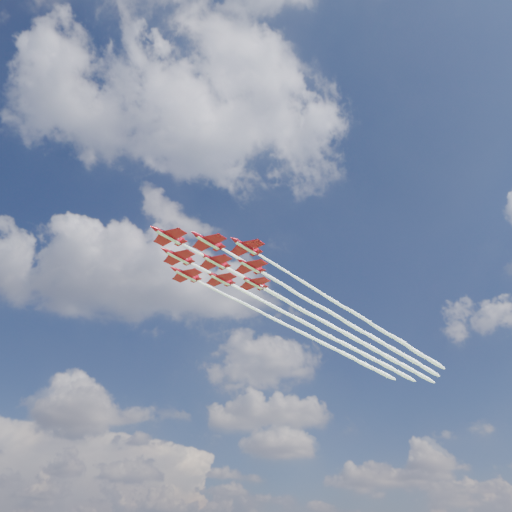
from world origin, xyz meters
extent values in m
cylinder|color=#A40918|center=(-7.91, -13.85, 83.22)|extent=(7.59, 7.09, 1.26)
cone|color=#A40918|center=(-12.13, -17.70, 83.22)|extent=(2.53, 2.47, 1.26)
cone|color=#A40918|center=(-3.95, -10.23, 83.22)|extent=(2.04, 2.00, 1.14)
ellipsoid|color=black|center=(-9.60, -15.39, 83.74)|extent=(2.45, 2.37, 0.82)
cube|color=#A40918|center=(-7.49, -13.46, 83.16)|extent=(9.79, 10.22, 0.16)
cube|color=#A40918|center=(-4.54, -10.77, 83.22)|extent=(3.95, 4.11, 0.14)
cube|color=#A40918|center=(-4.37, -10.61, 84.25)|extent=(1.46, 1.35, 2.06)
cube|color=white|center=(-7.91, -13.85, 82.65)|extent=(7.02, 6.54, 0.14)
cylinder|color=#A40918|center=(3.26, -12.40, 83.22)|extent=(7.59, 7.09, 1.26)
cone|color=#A40918|center=(-0.96, -16.25, 83.22)|extent=(2.53, 2.47, 1.26)
cone|color=#A40918|center=(7.22, -8.78, 83.22)|extent=(2.04, 2.00, 1.14)
ellipsoid|color=black|center=(1.57, -13.94, 83.74)|extent=(2.45, 2.37, 0.82)
cube|color=#A40918|center=(3.68, -12.01, 83.16)|extent=(9.79, 10.22, 0.16)
cube|color=#A40918|center=(6.63, -9.32, 83.22)|extent=(3.95, 4.11, 0.14)
cube|color=#A40918|center=(6.80, -9.16, 84.25)|extent=(1.46, 1.35, 2.06)
cube|color=white|center=(3.26, -12.40, 82.65)|extent=(7.02, 6.54, 0.14)
cylinder|color=#A40918|center=(-5.47, -2.85, 83.22)|extent=(7.59, 7.09, 1.26)
cone|color=#A40918|center=(-9.68, -6.71, 83.22)|extent=(2.53, 2.47, 1.26)
cone|color=#A40918|center=(-1.50, 0.77, 83.22)|extent=(2.04, 2.00, 1.14)
ellipsoid|color=black|center=(-7.15, -4.39, 83.74)|extent=(2.45, 2.37, 0.82)
cube|color=#A40918|center=(-5.04, -2.47, 83.16)|extent=(9.79, 10.22, 0.16)
cube|color=#A40918|center=(-2.09, 0.23, 83.22)|extent=(3.95, 4.11, 0.14)
cube|color=#A40918|center=(-1.92, 0.38, 84.25)|extent=(1.46, 1.35, 2.06)
cube|color=white|center=(-5.47, -2.85, 82.65)|extent=(7.02, 6.54, 0.14)
cylinder|color=#A40918|center=(14.43, -10.95, 83.22)|extent=(7.59, 7.09, 1.26)
cone|color=#A40918|center=(10.21, -14.80, 83.22)|extent=(2.53, 2.47, 1.26)
cone|color=#A40918|center=(18.39, -7.33, 83.22)|extent=(2.04, 2.00, 1.14)
ellipsoid|color=black|center=(12.74, -12.49, 83.74)|extent=(2.45, 2.37, 0.82)
cube|color=#A40918|center=(14.85, -10.57, 83.16)|extent=(9.79, 10.22, 0.16)
cube|color=#A40918|center=(17.80, -7.87, 83.22)|extent=(3.95, 4.11, 0.14)
cube|color=#A40918|center=(17.97, -7.72, 84.25)|extent=(1.46, 1.35, 2.06)
cube|color=white|center=(14.43, -10.95, 82.65)|extent=(7.02, 6.54, 0.14)
cylinder|color=#A40918|center=(5.70, -1.41, 83.22)|extent=(7.59, 7.09, 1.26)
cone|color=#A40918|center=(1.49, -5.26, 83.22)|extent=(2.53, 2.47, 1.26)
cone|color=#A40918|center=(9.67, 2.21, 83.22)|extent=(2.04, 2.00, 1.14)
ellipsoid|color=black|center=(4.02, -2.95, 83.74)|extent=(2.45, 2.37, 0.82)
cube|color=#A40918|center=(6.12, -1.02, 83.16)|extent=(9.79, 10.22, 0.16)
cube|color=#A40918|center=(9.08, 1.68, 83.22)|extent=(3.95, 4.11, 0.14)
cube|color=#A40918|center=(9.24, 1.83, 84.25)|extent=(1.46, 1.35, 2.06)
cube|color=white|center=(5.70, -1.41, 82.65)|extent=(7.02, 6.54, 0.14)
cylinder|color=#A40918|center=(-3.02, 8.14, 83.22)|extent=(7.59, 7.09, 1.26)
cone|color=#A40918|center=(-7.23, 4.29, 83.22)|extent=(2.53, 2.47, 1.26)
cone|color=#A40918|center=(0.94, 11.76, 83.22)|extent=(2.04, 2.00, 1.14)
ellipsoid|color=black|center=(-4.70, 6.60, 83.74)|extent=(2.45, 2.37, 0.82)
cube|color=#A40918|center=(-2.60, 8.52, 83.16)|extent=(9.79, 10.22, 0.16)
cube|color=#A40918|center=(0.35, 11.22, 83.22)|extent=(3.95, 4.11, 0.14)
cube|color=#A40918|center=(0.52, 11.38, 84.25)|extent=(1.46, 1.35, 2.06)
cube|color=white|center=(-3.02, 8.14, 82.65)|extent=(7.02, 6.54, 0.14)
cylinder|color=#A40918|center=(16.87, 0.04, 83.22)|extent=(7.59, 7.09, 1.26)
cone|color=#A40918|center=(12.66, -3.81, 83.22)|extent=(2.53, 2.47, 1.26)
cone|color=#A40918|center=(20.84, 3.66, 83.22)|extent=(2.04, 2.00, 1.14)
ellipsoid|color=black|center=(15.19, -1.50, 83.74)|extent=(2.45, 2.37, 0.82)
cube|color=#A40918|center=(17.29, 0.43, 83.16)|extent=(9.79, 10.22, 0.16)
cube|color=#A40918|center=(20.25, 3.12, 83.22)|extent=(3.95, 4.11, 0.14)
cube|color=#A40918|center=(20.41, 3.28, 84.25)|extent=(1.46, 1.35, 2.06)
cube|color=white|center=(16.87, 0.04, 82.65)|extent=(7.02, 6.54, 0.14)
cylinder|color=#A40918|center=(8.15, 9.59, 83.22)|extent=(7.59, 7.09, 1.26)
cone|color=#A40918|center=(3.93, 5.74, 83.22)|extent=(2.53, 2.47, 1.26)
cone|color=#A40918|center=(12.11, 13.21, 83.22)|extent=(2.04, 2.00, 1.14)
ellipsoid|color=black|center=(6.46, 8.05, 83.74)|extent=(2.45, 2.37, 0.82)
cube|color=#A40918|center=(8.57, 9.97, 83.16)|extent=(9.79, 10.22, 0.16)
cube|color=#A40918|center=(11.52, 12.67, 83.22)|extent=(3.95, 4.11, 0.14)
cube|color=#A40918|center=(11.69, 12.82, 84.25)|extent=(1.46, 1.35, 2.06)
cube|color=white|center=(8.15, 9.59, 82.65)|extent=(7.02, 6.54, 0.14)
cylinder|color=#A40918|center=(19.32, 11.04, 83.22)|extent=(7.59, 7.09, 1.26)
cone|color=#A40918|center=(15.10, 7.18, 83.22)|extent=(2.53, 2.47, 1.26)
cone|color=#A40918|center=(23.28, 14.66, 83.22)|extent=(2.04, 2.00, 1.14)
ellipsoid|color=black|center=(17.63, 9.49, 83.74)|extent=(2.45, 2.37, 0.82)
cube|color=#A40918|center=(19.74, 11.42, 83.16)|extent=(9.79, 10.22, 0.16)
cube|color=#A40918|center=(22.69, 14.12, 83.22)|extent=(3.95, 4.11, 0.14)
cube|color=#A40918|center=(22.86, 14.27, 84.25)|extent=(1.46, 1.35, 2.06)
cube|color=white|center=(19.32, 11.04, 82.65)|extent=(7.02, 6.54, 0.14)
camera|label=1|loc=(2.10, -133.45, 5.34)|focal=35.00mm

